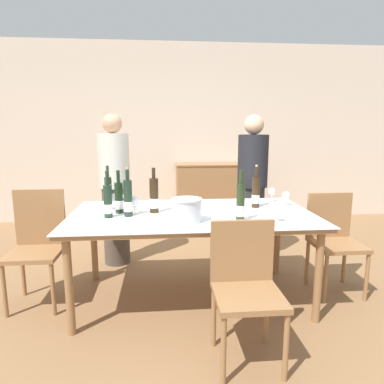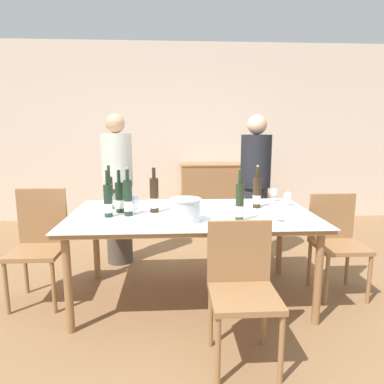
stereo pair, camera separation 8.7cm
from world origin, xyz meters
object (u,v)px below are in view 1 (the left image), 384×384
at_px(chair_left_end, 38,239).
at_px(wine_bottle_6, 119,198).
at_px(wine_bottle_3, 240,203).
at_px(person_guest_left, 252,189).
at_px(wine_glass_3, 277,210).
at_px(dining_table, 192,220).
at_px(wine_glass_4, 128,197).
at_px(sideboard_cabinet, 214,193).
at_px(chair_near_front, 245,281).
at_px(wine_glass_1, 115,198).
at_px(wine_glass_5, 286,196).
at_px(person_host, 115,191).
at_px(wine_bottle_1, 108,202).
at_px(wine_glass_0, 272,192).
at_px(ice_bucket, 187,209).
at_px(wine_glass_2, 134,201).
at_px(chair_right_end, 333,235).
at_px(wine_bottle_4, 256,193).
at_px(wine_bottle_5, 154,196).
at_px(wine_bottle_2, 108,194).

bearing_deg(chair_left_end, wine_bottle_6, -2.58).
bearing_deg(wine_bottle_3, person_guest_left, 70.87).
bearing_deg(person_guest_left, wine_glass_3, -95.99).
relative_size(dining_table, wine_glass_4, 13.49).
bearing_deg(sideboard_cabinet, chair_near_front, -95.31).
relative_size(sideboard_cabinet, wine_bottle_6, 3.37).
distance_m(wine_glass_1, wine_glass_5, 1.57).
relative_size(wine_glass_1, person_host, 0.08).
relative_size(wine_bottle_1, wine_glass_0, 2.80).
relative_size(wine_glass_3, wine_glass_4, 0.92).
height_order(wine_bottle_6, wine_glass_0, wine_bottle_6).
relative_size(wine_bottle_1, person_guest_left, 0.23).
distance_m(ice_bucket, wine_glass_2, 0.51).
xyz_separation_m(wine_glass_4, chair_left_end, (-0.75, -0.13, -0.33)).
bearing_deg(chair_right_end, wine_bottle_1, -174.98).
distance_m(sideboard_cabinet, wine_bottle_4, 2.38).
height_order(wine_bottle_4, wine_glass_2, wine_bottle_4).
height_order(wine_bottle_6, wine_glass_1, wine_bottle_6).
bearing_deg(wine_glass_1, wine_bottle_6, -71.82).
relative_size(chair_left_end, person_guest_left, 0.59).
distance_m(wine_bottle_4, wine_bottle_5, 0.92).
distance_m(wine_glass_3, chair_left_end, 2.01).
bearing_deg(sideboard_cabinet, wine_bottle_4, -89.65).
relative_size(sideboard_cabinet, wine_bottle_5, 3.19).
bearing_deg(chair_left_end, wine_glass_5, 3.44).
bearing_deg(wine_glass_5, wine_bottle_1, -168.74).
height_order(wine_glass_4, person_host, person_host).
xyz_separation_m(wine_bottle_5, chair_right_end, (1.63, 0.04, -0.40)).
bearing_deg(chair_left_end, chair_right_end, -0.15).
distance_m(wine_glass_0, wine_glass_5, 0.19).
relative_size(wine_glass_1, person_guest_left, 0.08).
bearing_deg(sideboard_cabinet, ice_bucket, -103.02).
xyz_separation_m(ice_bucket, wine_glass_5, (0.96, 0.50, -0.01)).
bearing_deg(wine_bottle_2, wine_glass_1, 60.12).
relative_size(wine_bottle_3, chair_right_end, 0.45).
bearing_deg(wine_bottle_2, wine_bottle_4, -0.63).
xyz_separation_m(wine_glass_3, chair_near_front, (-0.35, -0.45, -0.35)).
xyz_separation_m(wine_bottle_6, chair_right_end, (1.92, 0.02, -0.38)).
height_order(wine_bottle_3, chair_left_end, wine_bottle_3).
xyz_separation_m(wine_bottle_1, wine_glass_1, (0.01, 0.34, -0.04)).
xyz_separation_m(wine_bottle_2, wine_bottle_5, (0.40, -0.13, 0.00)).
distance_m(wine_bottle_5, chair_left_end, 1.06).
distance_m(wine_glass_5, chair_right_end, 0.56).
bearing_deg(wine_glass_5, sideboard_cabinet, 98.00).
bearing_deg(wine_bottle_6, wine_bottle_1, -114.59).
bearing_deg(person_guest_left, chair_right_end, -54.42).
xyz_separation_m(wine_glass_5, chair_near_front, (-0.63, -1.02, -0.35)).
height_order(wine_bottle_1, person_guest_left, person_guest_left).
bearing_deg(chair_left_end, chair_near_front, -29.15).
bearing_deg(wine_glass_3, person_guest_left, 84.01).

